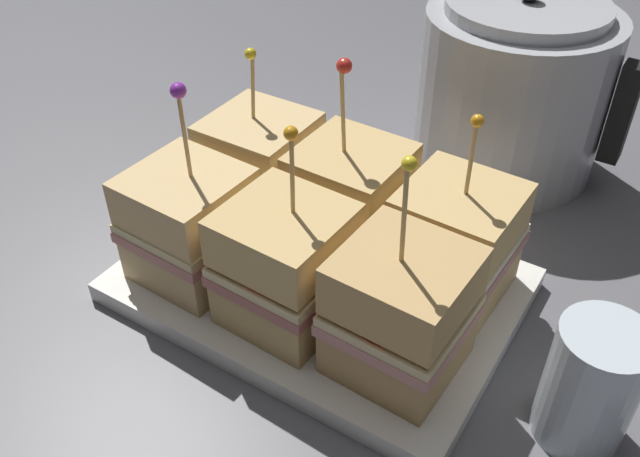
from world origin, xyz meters
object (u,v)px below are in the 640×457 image
at_px(sandwich_back_right, 455,241).
at_px(drinking_glass, 590,385).
at_px(sandwich_front_left, 189,224).
at_px(kettle_steel, 513,89).
at_px(sandwich_front_center, 288,267).
at_px(sandwich_front_right, 401,313).
at_px(serving_platter, 320,285).
at_px(sandwich_back_left, 261,168).
at_px(sandwich_back_center, 349,201).

bearing_deg(sandwich_back_right, drinking_glass, -28.54).
relative_size(sandwich_front_left, kettle_steel, 0.82).
distance_m(sandwich_front_center, kettle_steel, 0.33).
relative_size(sandwich_front_right, sandwich_back_right, 1.11).
height_order(sandwich_front_right, sandwich_back_right, sandwich_front_right).
bearing_deg(serving_platter, sandwich_front_right, -26.03).
bearing_deg(drinking_glass, sandwich_front_center, -172.93).
xyz_separation_m(serving_platter, sandwich_back_left, (-0.09, 0.05, 0.06)).
xyz_separation_m(sandwich_front_center, sandwich_back_center, (-0.00, 0.10, 0.00)).
bearing_deg(sandwich_front_right, drinking_glass, 11.15).
distance_m(sandwich_back_left, drinking_glass, 0.33).
bearing_deg(sandwich_front_center, sandwich_front_left, 179.10).
height_order(sandwich_back_center, drinking_glass, sandwich_back_center).
bearing_deg(kettle_steel, sandwich_front_right, -83.15).
bearing_deg(sandwich_back_left, drinking_glass, -12.31).
bearing_deg(drinking_glass, sandwich_back_right, 151.46).
relative_size(sandwich_front_right, drinking_glass, 1.86).
distance_m(sandwich_back_left, sandwich_back_center, 0.09).
distance_m(sandwich_back_right, drinking_glass, 0.15).
xyz_separation_m(kettle_steel, drinking_glass, (0.17, -0.30, -0.04)).
bearing_deg(drinking_glass, sandwich_front_right, -168.85).
distance_m(serving_platter, drinking_glass, 0.23).
relative_size(sandwich_back_center, drinking_glass, 1.86).
xyz_separation_m(sandwich_back_center, drinking_glass, (0.22, -0.07, -0.02)).
height_order(sandwich_front_right, kettle_steel, same).
bearing_deg(sandwich_back_right, serving_platter, -153.34).
relative_size(sandwich_back_left, kettle_steel, 0.76).
relative_size(sandwich_front_center, sandwich_back_center, 0.94).
xyz_separation_m(sandwich_front_right, sandwich_back_center, (-0.10, 0.09, 0.00)).
height_order(serving_platter, sandwich_front_center, sandwich_front_center).
height_order(sandwich_front_center, sandwich_back_center, sandwich_back_center).
bearing_deg(sandwich_back_left, kettle_steel, 57.04).
relative_size(sandwich_front_left, sandwich_back_right, 1.07).
xyz_separation_m(serving_platter, sandwich_front_left, (-0.10, -0.05, 0.06)).
bearing_deg(kettle_steel, sandwich_back_left, -122.96).
xyz_separation_m(sandwich_front_center, sandwich_back_left, (-0.10, 0.10, 0.00)).
bearing_deg(kettle_steel, serving_platter, -101.43).
height_order(sandwich_back_right, drinking_glass, sandwich_back_right).
bearing_deg(sandwich_back_left, serving_platter, -27.10).
relative_size(sandwich_front_right, sandwich_back_left, 1.11).
relative_size(serving_platter, sandwich_front_left, 1.83).
relative_size(sandwich_back_left, sandwich_back_right, 1.00).
bearing_deg(sandwich_front_left, sandwich_back_center, 44.73).
height_order(serving_platter, drinking_glass, drinking_glass).
relative_size(sandwich_front_center, drinking_glass, 1.74).
relative_size(sandwich_front_left, sandwich_back_center, 0.97).
height_order(sandwich_front_center, sandwich_back_left, sandwich_front_center).
height_order(sandwich_front_left, sandwich_front_center, sandwich_front_left).
height_order(sandwich_back_right, kettle_steel, kettle_steel).
xyz_separation_m(sandwich_back_right, kettle_steel, (-0.04, 0.23, 0.02)).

